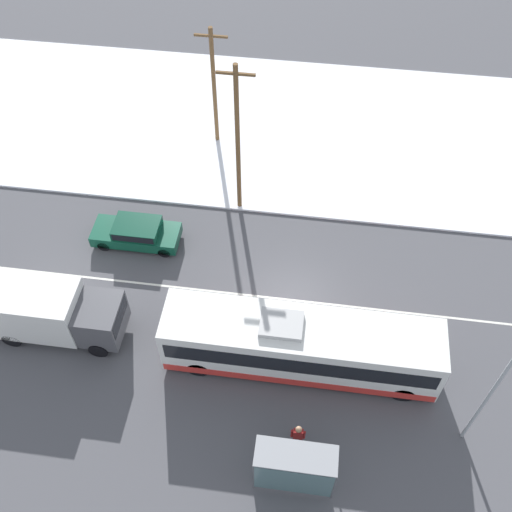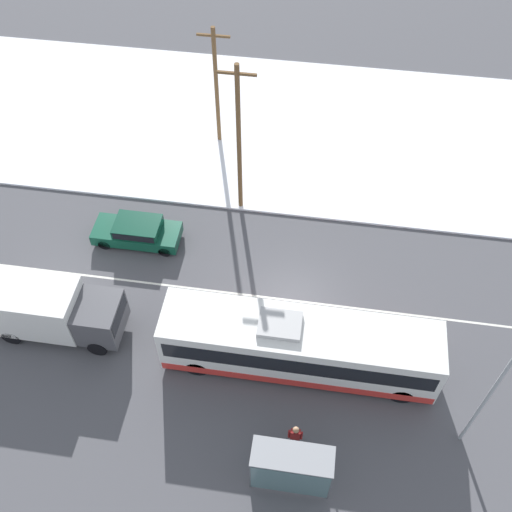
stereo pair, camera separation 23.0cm
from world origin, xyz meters
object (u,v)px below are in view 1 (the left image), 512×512
object	(u,v)px
city_bus	(301,345)
utility_pole_roadside	(238,141)
box_truck	(49,311)
sedan_car	(137,232)
bus_shelter	(295,470)
pedestrian_at_stop	(298,434)
streetlamp	(499,369)
utility_pole_snowlot	(214,86)

from	to	relation	value
city_bus	utility_pole_roadside	distance (m)	10.61
box_truck	sedan_car	size ratio (longest dim) A/B	1.41
box_truck	bus_shelter	size ratio (longest dim) A/B	2.06
utility_pole_roadside	city_bus	bearing A→B (deg)	-65.98
pedestrian_at_stop	streetlamp	bearing A→B (deg)	13.83
utility_pole_snowlot	pedestrian_at_stop	bearing A→B (deg)	-70.30
box_truck	utility_pole_roadside	distance (m)	12.04
utility_pole_snowlot	utility_pole_roadside	bearing A→B (deg)	-67.62
box_truck	utility_pole_roadside	world-z (taller)	utility_pole_roadside
pedestrian_at_stop	utility_pole_snowlot	xyz separation A→B (m)	(-6.58, 18.36, 2.94)
box_truck	pedestrian_at_stop	world-z (taller)	box_truck
bus_shelter	utility_pole_roadside	bearing A→B (deg)	106.56
bus_shelter	streetlamp	size ratio (longest dim) A/B	0.37
sedan_car	bus_shelter	world-z (taller)	bus_shelter
streetlamp	utility_pole_snowlot	world-z (taller)	streetlamp
streetlamp	box_truck	bearing A→B (deg)	172.85
box_truck	utility_pole_roadside	xyz separation A→B (m)	(7.30, 9.05, 3.12)
sedan_car	pedestrian_at_stop	size ratio (longest dim) A/B	2.74
sedan_car	bus_shelter	distance (m)	14.80
utility_pole_roadside	pedestrian_at_stop	bearing A→B (deg)	-71.42
city_bus	sedan_car	xyz separation A→B (m)	(-9.04, 6.05, -0.81)
city_bus	streetlamp	bearing A→B (deg)	-16.66
city_bus	utility_pole_snowlot	xyz separation A→B (m)	(-6.32, 14.58, 2.40)
box_truck	utility_pole_snowlot	world-z (taller)	utility_pole_snowlot
box_truck	streetlamp	size ratio (longest dim) A/B	0.77
box_truck	pedestrian_at_stop	bearing A→B (deg)	-18.86
pedestrian_at_stop	utility_pole_roadside	bearing A→B (deg)	108.58
bus_shelter	box_truck	bearing A→B (deg)	154.17
bus_shelter	utility_pole_snowlot	xyz separation A→B (m)	(-6.56, 20.02, 2.27)
city_bus	bus_shelter	distance (m)	5.45
bus_shelter	utility_pole_roadside	distance (m)	15.63
sedan_car	pedestrian_at_stop	bearing A→B (deg)	133.39
streetlamp	utility_pole_roadside	xyz separation A→B (m)	(-11.18, 11.37, -0.40)
city_bus	pedestrian_at_stop	world-z (taller)	city_bus
box_truck	bus_shelter	distance (m)	12.97
box_truck	utility_pole_snowlot	size ratio (longest dim) A/B	0.85
bus_shelter	streetlamp	bearing A→B (deg)	26.06
box_truck	sedan_car	world-z (taller)	box_truck
pedestrian_at_stop	bus_shelter	world-z (taller)	bus_shelter
city_bus	utility_pole_snowlot	distance (m)	16.07
city_bus	sedan_car	bearing A→B (deg)	146.22
sedan_car	streetlamp	distance (m)	18.57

